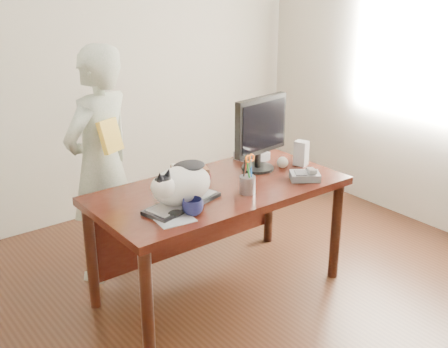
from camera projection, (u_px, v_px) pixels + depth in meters
room at (290, 112)px, 2.85m from camera, size 4.50×4.50×4.50m
desk at (212, 204)px, 3.62m from camera, size 1.60×0.80×0.75m
keyboard at (182, 203)px, 3.24m from camera, size 0.52×0.30×0.03m
cat at (180, 184)px, 3.18m from camera, size 0.47×0.32×0.27m
monitor at (261, 130)px, 3.70m from camera, size 0.45×0.24×0.50m
pen_cup at (248, 183)px, 3.39m from camera, size 0.11×0.11×0.25m
mousepad at (174, 219)px, 3.07m from camera, size 0.22×0.21×0.00m
mouse at (175, 213)px, 3.09m from camera, size 0.10×0.07×0.04m
coffee_mug at (193, 207)px, 3.11m from camera, size 0.17×0.17×0.09m
phone at (306, 175)px, 3.62m from camera, size 0.23×0.22×0.09m
speaker at (301, 153)px, 3.86m from camera, size 0.10×0.11×0.17m
baseball at (283, 162)px, 3.82m from camera, size 0.08×0.08×0.08m
book_stack at (188, 172)px, 3.64m from camera, size 0.28×0.24×0.09m
calculator at (252, 156)px, 3.98m from camera, size 0.20×0.24×0.06m
person at (101, 166)px, 3.72m from camera, size 0.69×0.58×1.60m
held_book at (110, 136)px, 3.50m from camera, size 0.17×0.14×0.21m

